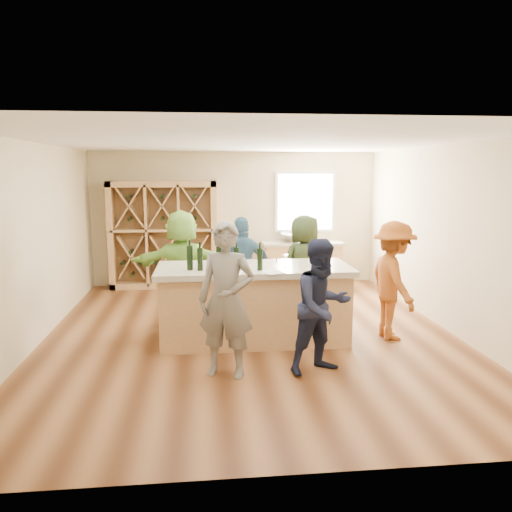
{
  "coord_description": "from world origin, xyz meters",
  "views": [
    {
      "loc": [
        -0.67,
        -7.09,
        2.4
      ],
      "look_at": [
        0.1,
        0.2,
        1.15
      ],
      "focal_mm": 35.0,
      "sensor_mm": 36.0,
      "label": 1
    }
  ],
  "objects": [
    {
      "name": "tasting_menu_c",
      "position": [
        0.9,
        -0.58,
        1.08
      ],
      "size": [
        0.24,
        0.31,
        0.0
      ],
      "primitive_type": "cube",
      "rotation": [
        0.0,
        0.0,
        0.09
      ],
      "color": "white",
      "rests_on": "tasting_counter_top"
    },
    {
      "name": "tasting_counter_base",
      "position": [
        0.02,
        -0.24,
        0.5
      ],
      "size": [
        2.6,
        1.0,
        1.0
      ],
      "primitive_type": "cube",
      "color": "tan",
      "rests_on": "floor"
    },
    {
      "name": "wine_glass_e",
      "position": [
        0.95,
        -0.51,
        1.18
      ],
      "size": [
        0.09,
        0.09,
        0.2
      ],
      "primitive_type": "cone",
      "rotation": [
        0.0,
        0.0,
        -0.2
      ],
      "color": "white",
      "rests_on": "tasting_counter_top"
    },
    {
      "name": "wall_front",
      "position": [
        0.0,
        -3.55,
        1.4
      ],
      "size": [
        6.0,
        0.1,
        2.8
      ],
      "primitive_type": "cube",
      "color": "beige",
      "rests_on": "ground"
    },
    {
      "name": "wine_bottle_f",
      "position": [
        0.07,
        -0.54,
        1.23
      ],
      "size": [
        0.07,
        0.07,
        0.3
      ],
      "primitive_type": "cylinder",
      "color": "black",
      "rests_on": "tasting_counter_top"
    },
    {
      "name": "window_pane",
      "position": [
        1.5,
        3.44,
        1.75
      ],
      "size": [
        1.18,
        0.01,
        1.18
      ],
      "primitive_type": "cube",
      "color": "white",
      "rests_on": "wall_back"
    },
    {
      "name": "wine_glass_c",
      "position": [
        0.71,
        -0.74,
        1.16
      ],
      "size": [
        0.07,
        0.07,
        0.17
      ],
      "primitive_type": "cone",
      "rotation": [
        0.0,
        0.0,
        0.22
      ],
      "color": "white",
      "rests_on": "tasting_counter_top"
    },
    {
      "name": "wall_right",
      "position": [
        3.05,
        0.0,
        1.4
      ],
      "size": [
        0.1,
        7.0,
        2.8
      ],
      "primitive_type": "cube",
      "color": "beige",
      "rests_on": "ground"
    },
    {
      "name": "person_far_right",
      "position": [
        0.97,
        0.87,
        0.85
      ],
      "size": [
        0.97,
        0.8,
        1.7
      ],
      "primitive_type": "imported",
      "rotation": [
        0.0,
        0.0,
        3.51
      ],
      "color": "#263319",
      "rests_on": "floor"
    },
    {
      "name": "faucet",
      "position": [
        1.2,
        3.38,
        1.07
      ],
      "size": [
        0.02,
        0.02,
        0.3
      ],
      "primitive_type": "cylinder",
      "color": "silver",
      "rests_on": "back_counter_top"
    },
    {
      "name": "wine_glass_a",
      "position": [
        -0.29,
        -0.71,
        1.18
      ],
      "size": [
        0.08,
        0.08,
        0.2
      ],
      "primitive_type": "cone",
      "rotation": [
        0.0,
        0.0,
        0.08
      ],
      "color": "white",
      "rests_on": "tasting_counter_top"
    },
    {
      "name": "tasting_menu_b",
      "position": [
        0.23,
        -0.66,
        1.08
      ],
      "size": [
        0.33,
        0.38,
        0.0
      ],
      "primitive_type": "cube",
      "rotation": [
        0.0,
        0.0,
        0.35
      ],
      "color": "white",
      "rests_on": "tasting_counter_top"
    },
    {
      "name": "person_server",
      "position": [
        2.02,
        -0.35,
        0.85
      ],
      "size": [
        0.57,
        1.13,
        1.71
      ],
      "primitive_type": "imported",
      "rotation": [
        0.0,
        0.0,
        1.62
      ],
      "color": "#994C19",
      "rests_on": "floor"
    },
    {
      "name": "wall_left",
      "position": [
        -3.05,
        0.0,
        1.4
      ],
      "size": [
        0.1,
        7.0,
        2.8
      ],
      "primitive_type": "cube",
      "color": "beige",
      "rests_on": "ground"
    },
    {
      "name": "back_counter_base",
      "position": [
        1.4,
        3.2,
        0.43
      ],
      "size": [
        1.6,
        0.58,
        0.86
      ],
      "primitive_type": "cube",
      "color": "tan",
      "rests_on": "floor"
    },
    {
      "name": "wine_bottle_a",
      "position": [
        -0.86,
        -0.42,
        1.25
      ],
      "size": [
        0.11,
        0.11,
        0.33
      ],
      "primitive_type": "cylinder",
      "rotation": [
        0.0,
        0.0,
        -0.42
      ],
      "color": "black",
      "rests_on": "tasting_counter_top"
    },
    {
      "name": "wine_bottle_b",
      "position": [
        -0.73,
        -0.46,
        1.23
      ],
      "size": [
        0.08,
        0.08,
        0.3
      ],
      "primitive_type": "cylinder",
      "rotation": [
        0.0,
        0.0,
        -0.1
      ],
      "color": "black",
      "rests_on": "tasting_counter_top"
    },
    {
      "name": "floor",
      "position": [
        0.0,
        0.0,
        -0.05
      ],
      "size": [
        6.0,
        7.0,
        0.1
      ],
      "primitive_type": "cube",
      "color": "brown",
      "rests_on": "ground"
    },
    {
      "name": "tasting_menu_a",
      "position": [
        -0.28,
        -0.68,
        1.08
      ],
      "size": [
        0.26,
        0.32,
        0.0
      ],
      "primitive_type": "cube",
      "rotation": [
        0.0,
        0.0,
        -0.22
      ],
      "color": "white",
      "rests_on": "tasting_counter_top"
    },
    {
      "name": "ceiling",
      "position": [
        0.0,
        0.0,
        2.85
      ],
      "size": [
        6.0,
        7.0,
        0.1
      ],
      "primitive_type": "cube",
      "color": "white",
      "rests_on": "ground"
    },
    {
      "name": "wine_glass_d",
      "position": [
        0.46,
        -0.37,
        1.17
      ],
      "size": [
        0.07,
        0.07,
        0.18
      ],
      "primitive_type": "cone",
      "rotation": [
        0.0,
        0.0,
        0.02
      ],
      "color": "white",
      "rests_on": "tasting_counter_top"
    },
    {
      "name": "wine_glass_b",
      "position": [
        0.26,
        -0.7,
        1.17
      ],
      "size": [
        0.09,
        0.09,
        0.18
      ],
      "primitive_type": "cone",
      "rotation": [
        0.0,
        0.0,
        -0.31
      ],
      "color": "white",
      "rests_on": "tasting_counter_top"
    },
    {
      "name": "wall_back",
      "position": [
        0.0,
        3.55,
        1.4
      ],
      "size": [
        6.0,
        0.1,
        2.8
      ],
      "primitive_type": "cube",
      "color": "beige",
      "rests_on": "ground"
    },
    {
      "name": "person_near_right",
      "position": [
        0.72,
        -1.47,
        0.81
      ],
      "size": [
        0.9,
        0.7,
        1.62
      ],
      "primitive_type": "imported",
      "rotation": [
        0.0,
        0.0,
        0.4
      ],
      "color": "#191E38",
      "rests_on": "floor"
    },
    {
      "name": "tasting_counter_top",
      "position": [
        0.02,
        -0.24,
        1.04
      ],
      "size": [
        2.72,
        1.12,
        0.08
      ],
      "primitive_type": "cube",
      "color": "#B7AE97",
      "rests_on": "tasting_counter_base"
    },
    {
      "name": "person_far_mid",
      "position": [
        -0.06,
        0.74,
        0.84
      ],
      "size": [
        0.99,
        0.51,
        1.69
      ],
      "primitive_type": "imported",
      "rotation": [
        0.0,
        0.0,
        3.15
      ],
      "color": "#335972",
      "rests_on": "floor"
    },
    {
      "name": "person_far_left",
      "position": [
        -1.02,
        0.82,
        0.9
      ],
      "size": [
        1.69,
        0.66,
        1.8
      ],
      "primitive_type": "imported",
      "rotation": [
        0.0,
        0.0,
        3.11
      ],
      "color": "#8CC64C",
      "rests_on": "floor"
    },
    {
      "name": "wine_rack",
      "position": [
        -1.5,
        3.27,
        1.1
      ],
      "size": [
        2.2,
        0.45,
        2.2
      ],
      "primitive_type": "cube",
      "color": "tan",
      "rests_on": "floor"
    },
    {
      "name": "window_frame",
      "position": [
        1.5,
        3.47,
        1.75
      ],
      "size": [
        1.3,
        0.06,
        1.3
      ],
      "primitive_type": "cube",
      "color": "white",
      "rests_on": "wall_back"
    },
    {
      "name": "sink",
      "position": [
        1.2,
        3.2,
        1.01
      ],
      "size": [
        0.54,
        0.54,
        0.19
      ],
      "primitive_type": "imported",
      "color": "silver",
      "rests_on": "back_counter_top"
    },
    {
      "name": "person_near_left",
      "position": [
        -0.42,
        -1.45,
        0.92
      ],
      "size": [
        0.8,
        0.68,
        1.84
      ],
      "primitive_type": "imported",
      "rotation": [
        0.0,
        0.0,
        -0.33
      ],
      "color": "slate",
      "rests_on": "floor"
    },
    {
      "name": "wine_bottle_e",
      "position": [
        -0.23,
        -0.42,
        1.23
      ],
      "size": [
        0.09,
        0.09,
        0.29
      ],
      "primitive_type": "cylinder",
      "rotation": [
        0.0,
        0.0,
        -0.41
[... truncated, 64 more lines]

